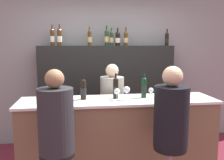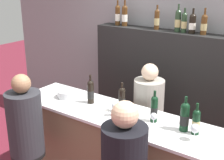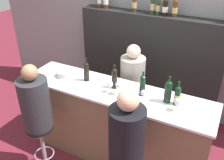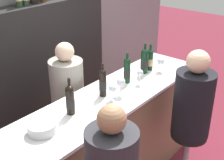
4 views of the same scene
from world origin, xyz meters
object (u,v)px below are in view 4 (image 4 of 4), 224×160
bar_stool_right (187,146)px  bartender (69,113)px  wine_glass_2 (140,74)px  guest_seated_right (193,100)px  wine_bottle_counter_0 (70,99)px  wine_glass_3 (161,62)px  wine_glass_0 (112,89)px  metal_bowl (42,128)px  wine_bottle_counter_4 (150,59)px  wine_bottle_counter_3 (144,61)px  wine_bottle_counter_1 (103,82)px  wine_glass_1 (121,82)px  wine_bottle_counter_2 (127,70)px

bar_stool_right → bartender: bearing=110.7°
wine_glass_2 → guest_seated_right: guest_seated_right is taller
wine_bottle_counter_0 → wine_glass_2: size_ratio=2.16×
bartender → wine_glass_3: bearing=-38.8°
wine_glass_0 → metal_bowl: size_ratio=0.69×
wine_glass_2 → guest_seated_right: (0.05, -0.56, -0.12)m
wine_glass_2 → wine_glass_3: wine_glass_3 is taller
wine_bottle_counter_0 → wine_glass_0: bearing=-16.0°
wine_bottle_counter_0 → wine_glass_0: size_ratio=2.12×
wine_glass_2 → metal_bowl: 1.16m
wine_bottle_counter_4 → wine_glass_3: bearing=-72.3°
wine_glass_3 → guest_seated_right: guest_seated_right is taller
wine_bottle_counter_0 → wine_bottle_counter_3: bearing=0.0°
wine_glass_2 → wine_bottle_counter_0: bearing=172.1°
wine_glass_3 → bartender: bearing=141.2°
wine_bottle_counter_1 → wine_glass_1: 0.16m
wine_bottle_counter_4 → wine_glass_0: 0.79m
wine_bottle_counter_0 → metal_bowl: size_ratio=1.46×
wine_glass_0 → wine_glass_2: (0.43, 0.00, -0.00)m
wine_glass_0 → bartender: size_ratio=0.10×
wine_bottle_counter_1 → wine_glass_2: bearing=-15.3°
wine_glass_3 → wine_glass_1: bearing=180.0°
wine_glass_1 → bartender: bearing=98.1°
wine_bottle_counter_3 → guest_seated_right: bearing=-106.1°
wine_bottle_counter_2 → wine_bottle_counter_4: bearing=0.0°
bar_stool_right → wine_glass_3: bearing=58.8°
wine_bottle_counter_4 → bartender: size_ratio=0.20×
wine_bottle_counter_2 → bar_stool_right: size_ratio=0.44×
wine_bottle_counter_1 → guest_seated_right: guest_seated_right is taller
wine_bottle_counter_1 → wine_glass_0: size_ratio=2.09×
metal_bowl → guest_seated_right: 1.37m
wine_bottle_counter_3 → wine_glass_0: size_ratio=2.16×
wine_bottle_counter_1 → wine_bottle_counter_4: 0.78m
metal_bowl → bartender: bearing=35.7°
wine_bottle_counter_0 → bar_stool_right: bearing=-37.3°
wine_bottle_counter_0 → bar_stool_right: 1.29m
wine_bottle_counter_1 → wine_bottle_counter_4: wine_bottle_counter_1 is taller
wine_bottle_counter_1 → wine_bottle_counter_2: (0.37, 0.00, -0.00)m
wine_bottle_counter_0 → bartender: bearing=50.1°
wine_glass_0 → wine_glass_1: (0.12, 0.00, 0.02)m
metal_bowl → wine_bottle_counter_2: bearing=1.5°
wine_bottle_counter_3 → bar_stool_right: bearing=-106.1°
wine_bottle_counter_4 → wine_glass_2: 0.37m
wine_glass_2 → metal_bowl: bearing=175.7°
wine_bottle_counter_1 → bar_stool_right: wine_bottle_counter_1 is taller
wine_glass_0 → wine_glass_1: wine_glass_1 is taller
wine_bottle_counter_4 → bartender: (-0.75, 0.52, -0.52)m
wine_bottle_counter_4 → wine_glass_0: (-0.78, -0.12, -0.01)m
wine_glass_1 → guest_seated_right: (0.36, -0.56, -0.14)m
wine_bottle_counter_4 → wine_glass_0: bearing=-171.6°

